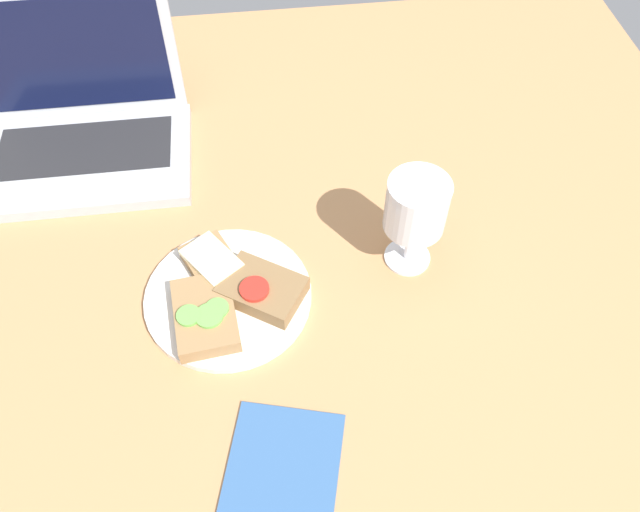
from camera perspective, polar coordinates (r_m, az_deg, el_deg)
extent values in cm
cube|color=#B27F51|center=(85.26, -2.25, -4.70)|extent=(140.00, 140.00, 3.00)
cylinder|color=silver|center=(84.61, -8.38, -3.67)|extent=(22.34, 22.34, 1.08)
cube|color=#937047|center=(86.07, -9.76, -0.83)|extent=(9.40, 10.96, 1.88)
cube|color=#F4EAB7|center=(84.99, -9.88, -0.29)|extent=(8.80, 9.40, 0.83)
cube|color=#937047|center=(81.45, -10.44, -5.36)|extent=(8.84, 12.06, 2.34)
cylinder|color=#6BB74C|center=(80.16, -11.93, -5.35)|extent=(3.07, 3.07, 0.49)
cylinder|color=#6BB74C|center=(80.15, -9.41, -4.74)|extent=(3.05, 3.05, 0.37)
cylinder|color=#6BB74C|center=(79.68, -10.10, -5.40)|extent=(3.60, 3.60, 0.46)
cube|color=brown|center=(82.53, -5.30, -3.04)|extent=(12.74, 11.81, 2.53)
cylinder|color=red|center=(80.67, -6.01, -3.12)|extent=(3.85, 3.85, 0.59)
cylinder|color=white|center=(88.77, 7.96, -0.09)|extent=(6.45, 6.45, 0.40)
cylinder|color=white|center=(85.87, 8.24, 1.38)|extent=(1.15, 1.15, 6.98)
cylinder|color=white|center=(80.36, 8.83, 4.59)|extent=(8.12, 8.12, 7.55)
cylinder|color=white|center=(81.15, 8.74, 4.09)|extent=(7.47, 7.47, 5.42)
cube|color=#ADAFB5|center=(106.20, -20.67, 8.13)|extent=(33.00, 21.43, 1.88)
cube|color=#232326|center=(106.91, -20.73, 9.24)|extent=(27.06, 11.78, 0.16)
cube|color=#ADAFB5|center=(108.58, -21.81, 16.83)|extent=(32.34, 3.57, 20.94)
cube|color=black|center=(108.18, -21.84, 16.68)|extent=(29.04, 2.49, 17.52)
cube|color=#33598C|center=(74.07, -3.46, -19.05)|extent=(16.03, 17.74, 0.40)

